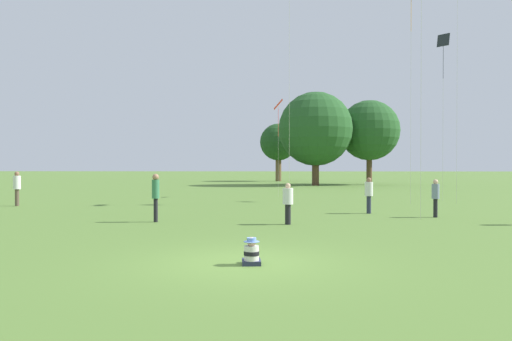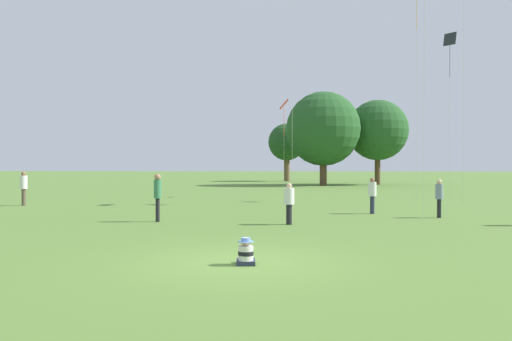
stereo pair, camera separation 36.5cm
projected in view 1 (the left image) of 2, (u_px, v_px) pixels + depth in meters
name	position (u px, v px, depth m)	size (l,w,h in m)	color
ground_plane	(243.00, 262.00, 11.18)	(300.00, 300.00, 0.00)	#567A33
seated_toddler	(251.00, 253.00, 10.92)	(0.45, 0.54, 0.61)	#282D47
person_standing_1	(369.00, 192.00, 22.36)	(0.50, 0.50, 1.62)	#282D42
person_standing_2	(435.00, 195.00, 20.72)	(0.44, 0.44, 1.58)	black
person_standing_3	(156.00, 192.00, 19.04)	(0.30, 0.30, 1.84)	black
person_standing_4	(288.00, 200.00, 18.26)	(0.54, 0.54, 1.52)	black
person_standing_5	(17.00, 185.00, 26.41)	(0.42, 0.42, 1.83)	brown
kite_1	(411.00, 6.00, 27.70)	(0.89, 0.82, 12.02)	orange
kite_3	(443.00, 48.00, 29.82)	(0.66, 0.66, 10.03)	#1E2328
kite_5	(278.00, 107.00, 33.77)	(0.60, 0.87, 6.61)	red
distant_tree_0	(278.00, 142.00, 65.71)	(4.88, 4.88, 7.61)	brown
distant_tree_1	(316.00, 129.00, 52.47)	(7.80, 7.80, 9.86)	brown
distant_tree_2	(369.00, 130.00, 54.56)	(6.59, 6.59, 9.25)	brown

